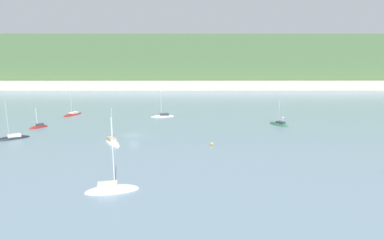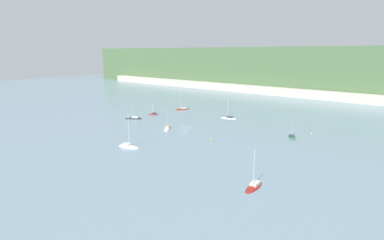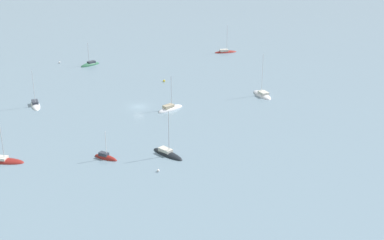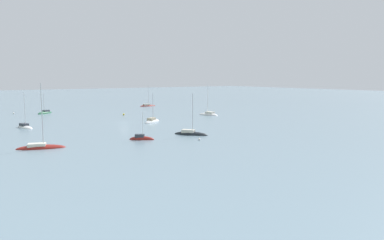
% 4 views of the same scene
% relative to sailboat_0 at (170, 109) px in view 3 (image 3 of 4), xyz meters
% --- Properties ---
extents(ground_plane, '(600.00, 600.00, 0.00)m').
position_rel_sailboat_0_xyz_m(ground_plane, '(3.53, 7.68, -0.12)').
color(ground_plane, slate).
extents(sailboat_0, '(6.12, 7.68, 9.55)m').
position_rel_sailboat_0_xyz_m(sailboat_0, '(0.00, 0.00, 0.00)').
color(sailboat_0, silver).
rests_on(sailboat_0, ground_plane).
extents(sailboat_1, '(8.56, 4.59, 12.27)m').
position_rel_sailboat_0_xyz_m(sailboat_1, '(6.55, -26.13, 0.01)').
color(sailboat_1, silver).
rests_on(sailboat_1, ground_plane).
extents(sailboat_2, '(4.58, 5.22, 6.73)m').
position_rel_sailboat_0_xyz_m(sailboat_2, '(-25.87, 16.81, 0.00)').
color(sailboat_2, maroon).
rests_on(sailboat_2, ground_plane).
extents(sailboat_3, '(8.42, 3.68, 10.12)m').
position_rel_sailboat_0_xyz_m(sailboat_3, '(8.97, 33.80, 0.02)').
color(sailboat_3, silver).
rests_on(sailboat_3, ground_plane).
extents(sailboat_4, '(5.71, 6.91, 8.41)m').
position_rel_sailboat_0_xyz_m(sailboat_4, '(45.65, 19.95, -0.02)').
color(sailboat_4, '#2D6647').
rests_on(sailboat_4, ground_plane).
extents(sailboat_5, '(2.87, 8.13, 10.23)m').
position_rel_sailboat_0_xyz_m(sailboat_5, '(54.36, -27.19, 0.02)').
color(sailboat_5, maroon).
rests_on(sailboat_5, ground_plane).
extents(sailboat_6, '(5.37, 9.37, 13.11)m').
position_rel_sailboat_0_xyz_m(sailboat_6, '(-23.76, 37.21, -0.01)').
color(sailboat_6, maroon).
rests_on(sailboat_6, ground_plane).
extents(sailboat_7, '(7.99, 6.60, 10.49)m').
position_rel_sailboat_0_xyz_m(sailboat_7, '(-26.36, 4.18, 0.00)').
color(sailboat_7, black).
rests_on(sailboat_7, ground_plane).
extents(mooring_buoy_0, '(0.63, 0.63, 0.63)m').
position_rel_sailboat_0_xyz_m(mooring_buoy_0, '(23.59, -1.43, 0.20)').
color(mooring_buoy_0, yellow).
rests_on(mooring_buoy_0, ground_plane).
extents(mooring_buoy_1, '(0.58, 0.58, 0.58)m').
position_rel_sailboat_0_xyz_m(mooring_buoy_1, '(49.77, 29.91, 0.17)').
color(mooring_buoy_1, white).
rests_on(mooring_buoy_1, ground_plane).
extents(mooring_buoy_2, '(0.51, 0.51, 0.51)m').
position_rel_sailboat_0_xyz_m(mooring_buoy_2, '(-33.67, 6.94, 0.14)').
color(mooring_buoy_2, white).
rests_on(mooring_buoy_2, ground_plane).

